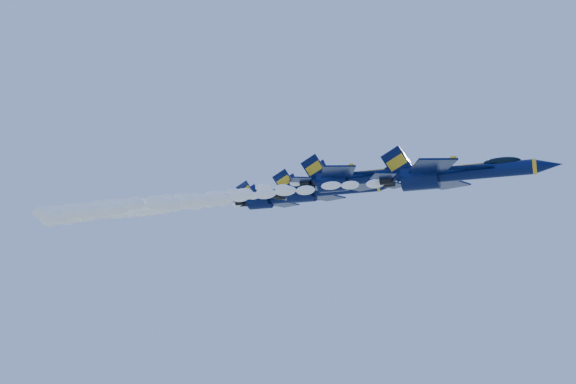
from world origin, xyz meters
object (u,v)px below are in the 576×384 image
at_px(jet_lead, 455,173).
at_px(jet_fourth, 280,198).
at_px(jet_second, 362,177).
at_px(jet_third, 326,190).

bearing_deg(jet_lead, jet_fourth, 137.01).
bearing_deg(jet_second, jet_lead, -37.95).
distance_m(jet_lead, jet_third, 25.26).
bearing_deg(jet_second, jet_fourth, 134.34).
height_order(jet_second, jet_third, jet_third).
relative_size(jet_second, jet_fourth, 0.96).
height_order(jet_second, jet_fourth, jet_fourth).
height_order(jet_lead, jet_second, jet_second).
relative_size(jet_lead, jet_fourth, 0.91).
distance_m(jet_third, jet_fourth, 17.45).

